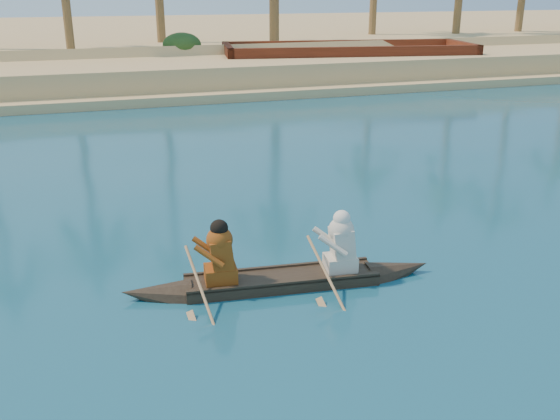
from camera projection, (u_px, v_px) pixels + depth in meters
name	position (u px, v px, depth m)	size (l,w,h in m)	color
sandy_embankment	(161.00, 41.00, 47.64)	(150.00, 51.00, 1.50)	tan
shrub_cluster	(202.00, 51.00, 33.68)	(100.00, 6.00, 2.40)	#213914
canoe	(282.00, 270.00, 9.83)	(5.02, 1.19, 1.37)	#33281C
barge_mid	(348.00, 64.00, 31.79)	(13.04, 6.25, 2.08)	#5F2414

